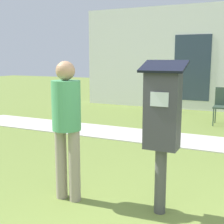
% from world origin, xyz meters
% --- Properties ---
extents(parking_meter, '(0.44, 0.31, 1.59)m').
position_xyz_m(parking_meter, '(-0.38, 0.81, 1.02)').
color(parking_meter, '#4C4C4C').
rests_on(parking_meter, ground).
extents(person_standing, '(0.32, 0.32, 1.58)m').
position_xyz_m(person_standing, '(-1.43, 0.67, 0.93)').
color(person_standing, gray).
rests_on(person_standing, ground).
extents(outdoor_chair_left, '(0.44, 0.44, 0.90)m').
position_xyz_m(outdoor_chair_left, '(-0.25, 5.71, 0.53)').
color(outdoor_chair_left, '#334738').
rests_on(outdoor_chair_left, ground).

